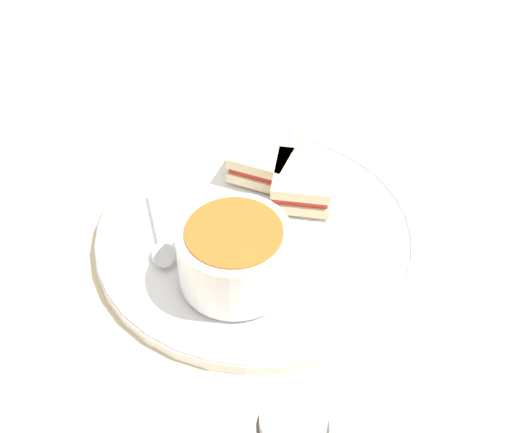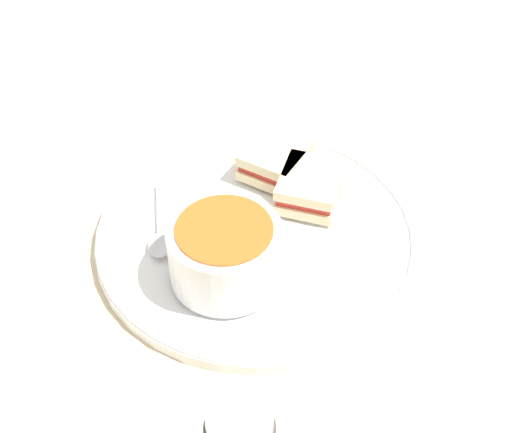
# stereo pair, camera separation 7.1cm
# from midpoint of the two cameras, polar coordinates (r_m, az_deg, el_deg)

# --- Properties ---
(ground_plane) EXTENTS (2.40, 2.40, 0.00)m
(ground_plane) POSITION_cam_midpoint_polar(r_m,az_deg,el_deg) (0.74, 2.74, -2.00)
(ground_plane) COLOR beige
(plate) EXTENTS (0.33, 0.33, 0.02)m
(plate) POSITION_cam_midpoint_polar(r_m,az_deg,el_deg) (0.74, 2.76, -1.53)
(plate) COLOR white
(plate) RESTS_ON ground_plane
(soup_bowl) EXTENTS (0.11, 0.11, 0.06)m
(soup_bowl) POSITION_cam_midpoint_polar(r_m,az_deg,el_deg) (0.67, 0.57, -3.00)
(soup_bowl) COLOR white
(soup_bowl) RESTS_ON plate
(spoon) EXTENTS (0.10, 0.08, 0.01)m
(spoon) POSITION_cam_midpoint_polar(r_m,az_deg,el_deg) (0.72, -4.88, -1.99)
(spoon) COLOR silver
(spoon) RESTS_ON plate
(sandwich_half_near) EXTENTS (0.09, 0.08, 0.03)m
(sandwich_half_near) POSITION_cam_midpoint_polar(r_m,az_deg,el_deg) (0.76, 7.06, 2.25)
(sandwich_half_near) COLOR beige
(sandwich_half_near) RESTS_ON plate
(sandwich_half_far) EXTENTS (0.08, 0.07, 0.03)m
(sandwich_half_far) POSITION_cam_midpoint_polar(r_m,az_deg,el_deg) (0.79, 4.23, 4.48)
(sandwich_half_far) COLOR beige
(sandwich_half_far) RESTS_ON plate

